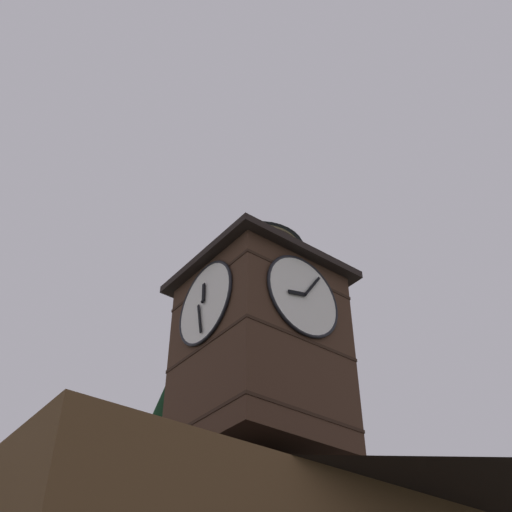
% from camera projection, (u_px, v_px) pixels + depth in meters
% --- Properties ---
extents(clock_tower, '(4.79, 4.79, 8.76)m').
position_uv_depth(clock_tower, '(260.00, 338.00, 19.98)').
color(clock_tower, '#422B1E').
rests_on(clock_tower, building_main).
extents(moon, '(2.10, 2.10, 2.10)m').
position_uv_depth(moon, '(98.00, 505.00, 50.01)').
color(moon, silver).
extents(flying_bird_high, '(0.52, 0.45, 0.11)m').
position_uv_depth(flying_bird_high, '(313.00, 274.00, 28.44)').
color(flying_bird_high, black).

